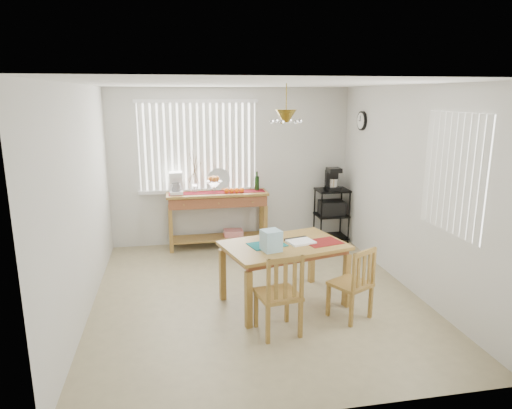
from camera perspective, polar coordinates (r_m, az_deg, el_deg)
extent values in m
cube|color=tan|center=(5.91, 0.02, -11.29)|extent=(4.00, 4.50, 0.01)
cube|color=silver|center=(7.72, -3.12, 4.77)|extent=(4.00, 0.10, 2.60)
cube|color=silver|center=(3.34, 7.35, -7.19)|extent=(4.00, 0.10, 2.60)
cube|color=silver|center=(5.50, -21.46, 0.25)|extent=(0.10, 4.50, 2.60)
cube|color=silver|center=(6.19, 19.02, 1.85)|extent=(0.10, 4.50, 2.60)
cube|color=white|center=(5.36, 0.03, 15.40)|extent=(4.00, 4.50, 0.10)
cube|color=white|center=(7.57, -7.26, 7.18)|extent=(1.90, 0.01, 1.40)
cube|color=white|center=(7.56, -14.10, 6.87)|extent=(0.07, 0.03, 1.40)
cube|color=white|center=(7.56, -13.30, 6.91)|extent=(0.07, 0.03, 1.40)
cube|color=white|center=(7.55, -12.50, 6.95)|extent=(0.07, 0.03, 1.40)
cube|color=white|center=(7.55, -11.69, 6.99)|extent=(0.07, 0.03, 1.40)
cube|color=white|center=(7.55, -10.88, 7.03)|extent=(0.07, 0.03, 1.40)
cube|color=white|center=(7.55, -10.08, 7.06)|extent=(0.07, 0.03, 1.40)
cube|color=white|center=(7.55, -9.27, 7.09)|extent=(0.07, 0.03, 1.40)
cube|color=white|center=(7.55, -8.47, 7.13)|extent=(0.07, 0.03, 1.40)
cube|color=white|center=(7.56, -7.66, 7.16)|extent=(0.07, 0.03, 1.40)
cube|color=white|center=(7.56, -6.86, 7.18)|extent=(0.07, 0.03, 1.40)
cube|color=white|center=(7.57, -6.05, 7.21)|extent=(0.07, 0.03, 1.40)
cube|color=white|center=(7.58, -5.25, 7.24)|extent=(0.07, 0.03, 1.40)
cube|color=white|center=(7.59, -4.45, 7.26)|extent=(0.07, 0.03, 1.40)
cube|color=white|center=(7.60, -3.66, 7.29)|extent=(0.07, 0.03, 1.40)
cube|color=white|center=(7.62, -2.86, 7.31)|extent=(0.07, 0.03, 1.40)
cube|color=white|center=(7.63, -2.07, 7.33)|extent=(0.07, 0.03, 1.40)
cube|color=white|center=(7.65, -1.28, 7.35)|extent=(0.07, 0.03, 1.40)
cube|color=white|center=(7.67, -0.50, 7.36)|extent=(0.07, 0.03, 1.40)
cube|color=white|center=(7.66, -7.09, 1.73)|extent=(1.98, 0.06, 0.06)
cube|color=white|center=(7.50, -7.42, 12.71)|extent=(1.98, 0.06, 0.06)
cube|color=white|center=(5.35, 23.48, 3.54)|extent=(0.01, 1.10, 1.30)
cube|color=white|center=(4.95, 26.53, 2.50)|extent=(0.03, 0.07, 1.30)
cube|color=white|center=(5.04, 25.79, 2.74)|extent=(0.03, 0.07, 1.30)
cube|color=white|center=(5.12, 25.08, 2.98)|extent=(0.03, 0.07, 1.30)
cube|color=white|center=(5.21, 24.39, 3.21)|extent=(0.03, 0.07, 1.30)
cube|color=white|center=(5.30, 23.72, 3.43)|extent=(0.03, 0.07, 1.30)
cube|color=white|center=(5.39, 23.07, 3.64)|extent=(0.03, 0.07, 1.30)
cube|color=white|center=(5.48, 22.45, 3.85)|extent=(0.03, 0.07, 1.30)
cube|color=white|center=(5.57, 21.84, 4.05)|extent=(0.03, 0.07, 1.30)
cube|color=white|center=(5.67, 21.25, 4.24)|extent=(0.03, 0.07, 1.30)
cube|color=white|center=(5.76, 20.69, 4.42)|extent=(0.03, 0.07, 1.30)
cylinder|color=black|center=(7.44, 13.09, 10.15)|extent=(0.04, 0.30, 0.30)
cylinder|color=white|center=(7.43, 12.93, 10.16)|extent=(0.01, 0.25, 0.25)
cylinder|color=olive|center=(5.17, 3.81, 13.00)|extent=(0.01, 0.01, 0.34)
cone|color=olive|center=(5.18, 3.78, 11.01)|extent=(0.24, 0.24, 0.14)
sphere|color=white|center=(5.22, 5.50, 10.34)|extent=(0.05, 0.05, 0.05)
sphere|color=white|center=(5.33, 4.24, 10.43)|extent=(0.05, 0.05, 0.05)
sphere|color=white|center=(5.30, 2.54, 10.43)|extent=(0.05, 0.05, 0.05)
sphere|color=white|center=(5.14, 2.01, 10.35)|extent=(0.05, 0.05, 0.05)
sphere|color=white|center=(5.03, 3.26, 10.26)|extent=(0.05, 0.05, 0.05)
sphere|color=white|center=(5.07, 5.05, 10.25)|extent=(0.05, 0.05, 0.05)
cube|color=olive|center=(7.47, -4.86, 1.35)|extent=(1.64, 0.46, 0.04)
cube|color=brown|center=(7.49, -4.85, 0.51)|extent=(1.58, 0.42, 0.16)
cube|color=olive|center=(7.40, -10.59, -3.35)|extent=(0.06, 0.06, 0.71)
cube|color=olive|center=(7.55, 1.19, -2.78)|extent=(0.06, 0.06, 0.71)
cube|color=olive|center=(7.74, -10.60, -2.59)|extent=(0.06, 0.06, 0.71)
cube|color=olive|center=(7.88, 0.66, -2.06)|extent=(0.06, 0.06, 0.71)
cube|color=olive|center=(7.66, -4.75, -4.14)|extent=(1.52, 0.40, 0.03)
cube|color=red|center=(7.67, -2.85, -3.56)|extent=(0.31, 0.23, 0.10)
cube|color=maroon|center=(7.46, -4.87, 1.53)|extent=(1.56, 0.25, 0.01)
cube|color=white|center=(7.43, -9.93, 1.49)|extent=(0.21, 0.25, 0.05)
cube|color=white|center=(7.48, -9.98, 2.58)|extent=(0.21, 0.08, 0.31)
cube|color=white|center=(7.35, -10.02, 3.73)|extent=(0.21, 0.23, 0.07)
cylinder|color=white|center=(7.38, -9.95, 2.14)|extent=(0.13, 0.13, 0.13)
cylinder|color=white|center=(7.43, -5.25, 1.84)|extent=(0.05, 0.05, 0.10)
cone|color=white|center=(7.41, -5.27, 2.58)|extent=(0.27, 0.27, 0.09)
sphere|color=#AF3017|center=(7.40, -4.89, 3.26)|extent=(0.08, 0.08, 0.08)
sphere|color=#AF3017|center=(7.45, -5.32, 3.32)|extent=(0.08, 0.08, 0.08)
sphere|color=#AF3017|center=(7.39, -5.68, 3.23)|extent=(0.08, 0.08, 0.08)
sphere|color=#AF3017|center=(7.34, -5.25, 3.18)|extent=(0.08, 0.08, 0.08)
sphere|color=#ED580C|center=(7.39, -3.70, 1.73)|extent=(0.08, 0.08, 0.08)
sphere|color=#ED580C|center=(7.40, -3.07, 1.76)|extent=(0.08, 0.08, 0.08)
sphere|color=#ED580C|center=(7.41, -2.44, 1.78)|extent=(0.08, 0.08, 0.08)
sphere|color=#ED580C|center=(7.42, -1.81, 1.80)|extent=(0.08, 0.08, 0.08)
cylinder|color=silver|center=(7.62, -4.66, 3.17)|extent=(0.37, 0.09, 0.36)
cylinder|color=white|center=(7.48, -7.66, 2.01)|extent=(0.08, 0.08, 0.14)
cylinder|color=#4C3823|center=(7.42, -7.74, 4.30)|extent=(0.09, 0.04, 0.46)
cylinder|color=#4C3823|center=(7.42, -7.74, 4.50)|extent=(0.14, 0.06, 0.50)
cylinder|color=#4C3823|center=(7.43, -7.73, 4.11)|extent=(0.18, 0.08, 0.37)
cylinder|color=#4C3823|center=(7.41, -7.75, 4.70)|extent=(0.06, 0.03, 0.56)
cylinder|color=#4C3823|center=(7.43, -7.73, 4.03)|extent=(0.23, 0.10, 0.32)
cylinder|color=black|center=(7.58, 0.10, 2.66)|extent=(0.08, 0.08, 0.24)
cylinder|color=black|center=(7.56, 0.10, 3.84)|extent=(0.03, 0.03, 0.08)
cylinder|color=black|center=(7.73, 8.17, -1.75)|extent=(0.03, 0.03, 0.91)
cylinder|color=black|center=(7.90, 11.55, -1.56)|extent=(0.03, 0.03, 0.91)
cylinder|color=black|center=(8.08, 7.30, -1.05)|extent=(0.03, 0.03, 0.91)
cylinder|color=black|center=(8.24, 10.56, -0.88)|extent=(0.03, 0.03, 0.91)
cube|color=black|center=(7.88, 9.52, 1.78)|extent=(0.53, 0.43, 0.03)
cube|color=black|center=(7.98, 9.40, -1.30)|extent=(0.53, 0.43, 0.03)
cube|color=black|center=(8.09, 9.30, -3.98)|extent=(0.53, 0.43, 0.03)
cube|color=black|center=(7.95, 9.44, -0.39)|extent=(0.41, 0.32, 0.24)
cube|color=black|center=(7.86, 9.59, 2.05)|extent=(0.21, 0.26, 0.05)
cube|color=black|center=(7.91, 9.42, 3.13)|extent=(0.21, 0.09, 0.32)
cube|color=black|center=(7.80, 9.68, 4.29)|extent=(0.21, 0.24, 0.07)
cylinder|color=silver|center=(7.83, 9.64, 2.73)|extent=(0.14, 0.14, 0.14)
cube|color=olive|center=(5.46, 3.53, -5.13)|extent=(1.58, 1.22, 0.04)
cube|color=brown|center=(5.47, 3.52, -5.62)|extent=(1.46, 1.10, 0.06)
cube|color=olive|center=(5.02, -0.94, -11.82)|extent=(0.09, 0.09, 0.65)
cube|color=olive|center=(5.62, 11.23, -9.23)|extent=(0.09, 0.09, 0.65)
cube|color=olive|center=(5.68, -4.20, -8.73)|extent=(0.09, 0.09, 0.65)
cube|color=olive|center=(6.22, 6.97, -6.79)|extent=(0.09, 0.09, 0.65)
cube|color=#126266|center=(5.41, 1.40, -5.04)|extent=(0.48, 0.40, 0.01)
cube|color=maroon|center=(5.55, 8.38, -4.67)|extent=(0.48, 0.40, 0.01)
cube|color=white|center=(5.50, 5.62, -4.66)|extent=(0.35, 0.31, 0.03)
cube|color=black|center=(5.61, 4.94, -4.26)|extent=(0.30, 0.10, 0.03)
cube|color=#96C7DA|center=(5.18, 1.90, -4.52)|extent=(0.24, 0.24, 0.24)
cube|color=olive|center=(4.89, 2.76, -11.17)|extent=(0.48, 0.48, 0.04)
cube|color=olive|center=(5.20, 3.86, -12.36)|extent=(0.05, 0.05, 0.41)
cube|color=olive|center=(5.08, 0.00, -12.98)|extent=(0.05, 0.05, 0.41)
cube|color=olive|center=(4.91, 5.57, -14.08)|extent=(0.05, 0.05, 0.41)
cube|color=olive|center=(4.78, 1.49, -14.81)|extent=(0.05, 0.05, 0.41)
cube|color=olive|center=(4.70, 5.76, -8.95)|extent=(0.04, 0.04, 0.46)
cube|color=olive|center=(4.56, 1.57, -9.57)|extent=(0.04, 0.04, 0.46)
cube|color=olive|center=(4.55, 3.74, -6.93)|extent=(0.38, 0.09, 0.06)
cube|color=olive|center=(4.67, 4.85, -9.35)|extent=(0.04, 0.03, 0.37)
cube|color=olive|center=(4.64, 3.69, -9.53)|extent=(0.04, 0.03, 0.37)
cube|color=olive|center=(4.60, 2.52, -9.70)|extent=(0.04, 0.03, 0.37)
cube|color=olive|center=(5.32, 11.70, -9.70)|extent=(0.53, 0.53, 0.04)
cube|color=olive|center=(5.62, 11.37, -10.71)|extent=(0.05, 0.05, 0.38)
cube|color=olive|center=(5.39, 9.02, -11.72)|extent=(0.05, 0.05, 0.38)
cube|color=olive|center=(5.44, 14.13, -11.74)|extent=(0.05, 0.05, 0.38)
cube|color=olive|center=(5.20, 11.83, -12.86)|extent=(0.05, 0.05, 0.38)
cube|color=olive|center=(5.26, 14.49, -7.40)|extent=(0.04, 0.04, 0.43)
cube|color=olive|center=(5.01, 12.16, -8.34)|extent=(0.04, 0.04, 0.43)
cube|color=olive|center=(5.07, 13.47, -5.89)|extent=(0.33, 0.19, 0.06)
cube|color=olive|center=(5.21, 13.98, -7.82)|extent=(0.04, 0.03, 0.34)
cube|color=olive|center=(5.14, 13.34, -8.08)|extent=(0.04, 0.03, 0.34)
cube|color=olive|center=(5.07, 12.68, -8.35)|extent=(0.04, 0.03, 0.34)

